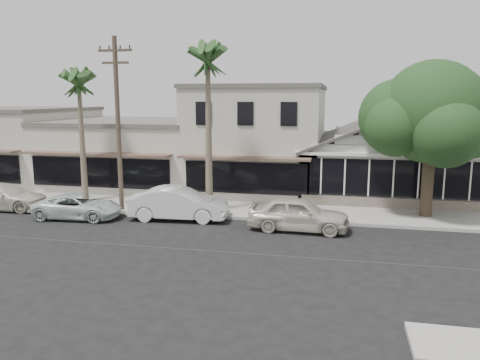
% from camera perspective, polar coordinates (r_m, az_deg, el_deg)
% --- Properties ---
extents(ground, '(140.00, 140.00, 0.00)m').
position_cam_1_polar(ground, '(18.19, 4.67, -9.20)').
color(ground, black).
rests_on(ground, ground).
extents(sidewalk_north, '(90.00, 3.50, 0.15)m').
position_cam_1_polar(sidewalk_north, '(26.54, -10.77, -3.01)').
color(sidewalk_north, '#9E9991').
rests_on(sidewalk_north, ground).
extents(corner_shop, '(10.40, 8.60, 5.10)m').
position_cam_1_polar(corner_shop, '(29.85, 17.48, 3.09)').
color(corner_shop, white).
rests_on(corner_shop, ground).
extents(row_building_near, '(8.00, 10.00, 6.50)m').
position_cam_1_polar(row_building_near, '(31.10, 2.49, 4.98)').
color(row_building_near, beige).
rests_on(row_building_near, ground).
extents(row_building_midnear, '(10.00, 10.00, 4.20)m').
position_cam_1_polar(row_building_midnear, '(33.89, -12.73, 3.21)').
color(row_building_midnear, beige).
rests_on(row_building_midnear, ground).
extents(row_building_midfar, '(11.00, 10.00, 5.00)m').
position_cam_1_polar(row_building_midfar, '(39.40, -26.80, 3.89)').
color(row_building_midfar, beige).
rests_on(row_building_midfar, ground).
extents(utility_pole, '(1.80, 0.24, 9.00)m').
position_cam_1_polar(utility_pole, '(24.91, -14.65, 6.96)').
color(utility_pole, brown).
rests_on(utility_pole, ground).
extents(car_0, '(4.61, 1.98, 1.55)m').
position_cam_1_polar(car_0, '(21.43, 7.14, -4.11)').
color(car_0, beige).
rests_on(car_0, ground).
extents(car_1, '(5.03, 2.09, 1.62)m').
position_cam_1_polar(car_1, '(23.32, -7.53, -2.87)').
color(car_1, white).
rests_on(car_1, ground).
extents(car_2, '(4.45, 2.28, 1.20)m').
position_cam_1_polar(car_2, '(24.78, -19.13, -3.07)').
color(car_2, silver).
rests_on(car_2, ground).
extents(car_3, '(4.96, 2.35, 1.40)m').
position_cam_1_polar(car_3, '(28.32, -26.92, -1.82)').
color(car_3, beige).
rests_on(car_3, ground).
extents(shade_tree, '(7.01, 6.34, 7.78)m').
position_cam_1_polar(shade_tree, '(24.78, 22.15, 7.31)').
color(shade_tree, '#4E402F').
rests_on(shade_tree, ground).
extents(palm_east, '(3.33, 3.33, 9.06)m').
position_cam_1_polar(palm_east, '(23.78, -3.96, 14.34)').
color(palm_east, '#726651').
rests_on(palm_east, ground).
extents(palm_mid, '(3.01, 3.01, 7.97)m').
position_cam_1_polar(palm_mid, '(27.70, -19.07, 11.21)').
color(palm_mid, '#726651').
rests_on(palm_mid, ground).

